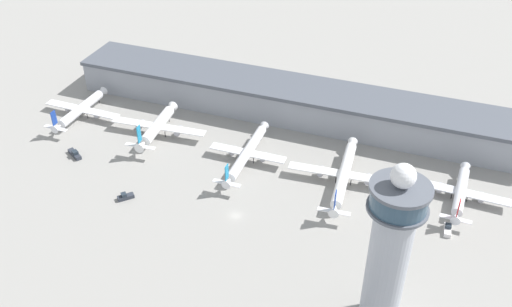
# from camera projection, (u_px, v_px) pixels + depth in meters

# --- Properties ---
(ground_plane) EXTENTS (1000.00, 1000.00, 0.00)m
(ground_plane) POSITION_uv_depth(u_px,v_px,m) (236.00, 216.00, 198.36)
(ground_plane) COLOR gray
(terminal_building) EXTENTS (200.38, 25.00, 15.30)m
(terminal_building) POSITION_uv_depth(u_px,v_px,m) (296.00, 102.00, 247.55)
(terminal_building) COLOR #9399A3
(terminal_building) RESTS_ON ground
(control_tower) EXTENTS (15.38, 15.38, 53.77)m
(control_tower) POSITION_uv_depth(u_px,v_px,m) (390.00, 249.00, 147.41)
(control_tower) COLOR #ADB2BC
(control_tower) RESTS_ON ground
(airplane_gate_alpha) EXTENTS (36.34, 36.19, 12.32)m
(airplane_gate_alpha) POSITION_uv_depth(u_px,v_px,m) (81.00, 109.00, 249.50)
(airplane_gate_alpha) COLOR white
(airplane_gate_alpha) RESTS_ON ground
(airplane_gate_bravo) EXTENTS (41.45, 34.62, 14.45)m
(airplane_gate_bravo) POSITION_uv_depth(u_px,v_px,m) (157.00, 126.00, 236.82)
(airplane_gate_bravo) COLOR white
(airplane_gate_bravo) RESTS_ON ground
(airplane_gate_charlie) EXTENTS (30.79, 42.94, 12.46)m
(airplane_gate_charlie) POSITION_uv_depth(u_px,v_px,m) (247.00, 153.00, 221.61)
(airplane_gate_charlie) COLOR white
(airplane_gate_charlie) RESTS_ON ground
(airplane_gate_delta) EXTENTS (42.20, 46.02, 13.20)m
(airplane_gate_delta) POSITION_uv_depth(u_px,v_px,m) (344.00, 175.00, 210.06)
(airplane_gate_delta) COLOR white
(airplane_gate_delta) RESTS_ON ground
(airplane_gate_echo) EXTENTS (34.64, 33.90, 11.79)m
(airplane_gate_echo) POSITION_uv_depth(u_px,v_px,m) (461.00, 192.00, 203.13)
(airplane_gate_echo) COLOR silver
(airplane_gate_echo) RESTS_ON ground
(service_truck_catering) EXTENTS (2.76, 6.41, 2.78)m
(service_truck_catering) POSITION_uv_depth(u_px,v_px,m) (448.00, 230.00, 191.14)
(service_truck_catering) COLOR black
(service_truck_catering) RESTS_ON ground
(service_truck_fuel) EXTENTS (5.69, 5.81, 2.56)m
(service_truck_fuel) POSITION_uv_depth(u_px,v_px,m) (125.00, 197.00, 205.36)
(service_truck_fuel) COLOR black
(service_truck_fuel) RESTS_ON ground
(service_truck_baggage) EXTENTS (8.11, 5.94, 2.77)m
(service_truck_baggage) POSITION_uv_depth(u_px,v_px,m) (75.00, 154.00, 227.08)
(service_truck_baggage) COLOR black
(service_truck_baggage) RESTS_ON ground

